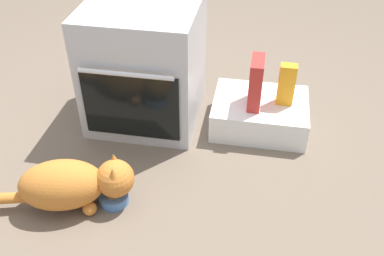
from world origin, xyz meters
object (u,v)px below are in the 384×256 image
at_px(oven, 145,64).
at_px(cat, 71,184).
at_px(juice_carton, 286,85).
at_px(pantry_cabinet, 260,113).
at_px(cereal_box, 256,83).
at_px(food_bowl, 114,197).

bearing_deg(oven, cat, -101.07).
bearing_deg(juice_carton, cat, -140.39).
relative_size(pantry_cabinet, cereal_box, 1.90).
height_order(cat, juice_carton, juice_carton).
bearing_deg(cat, food_bowl, 0.00).
xyz_separation_m(pantry_cabinet, cereal_box, (-0.04, -0.04, 0.23)).
bearing_deg(cat, juice_carton, 23.87).
bearing_deg(food_bowl, cat, -164.26).
bearing_deg(food_bowl, oven, 91.75).
relative_size(oven, food_bowl, 4.89).
bearing_deg(food_bowl, cereal_box, 48.72).
xyz_separation_m(cat, cereal_box, (0.78, 0.74, 0.18)).
relative_size(oven, cereal_box, 2.47).
xyz_separation_m(oven, cereal_box, (0.63, -0.04, -0.03)).
distance_m(food_bowl, cereal_box, 0.96).
distance_m(juice_carton, cereal_box, 0.17).
distance_m(pantry_cabinet, juice_carton, 0.24).
distance_m(oven, pantry_cabinet, 0.72).
relative_size(pantry_cabinet, juice_carton, 2.22).
relative_size(oven, pantry_cabinet, 1.30).
bearing_deg(pantry_cabinet, oven, -179.98).
bearing_deg(oven, pantry_cabinet, 0.02).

